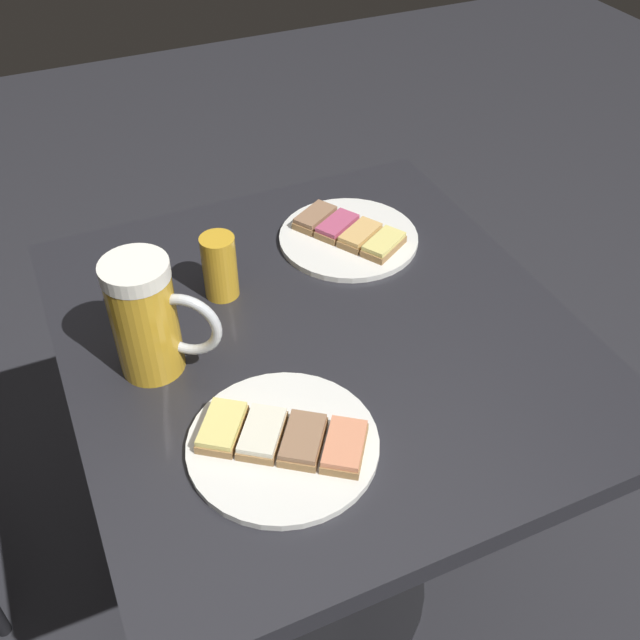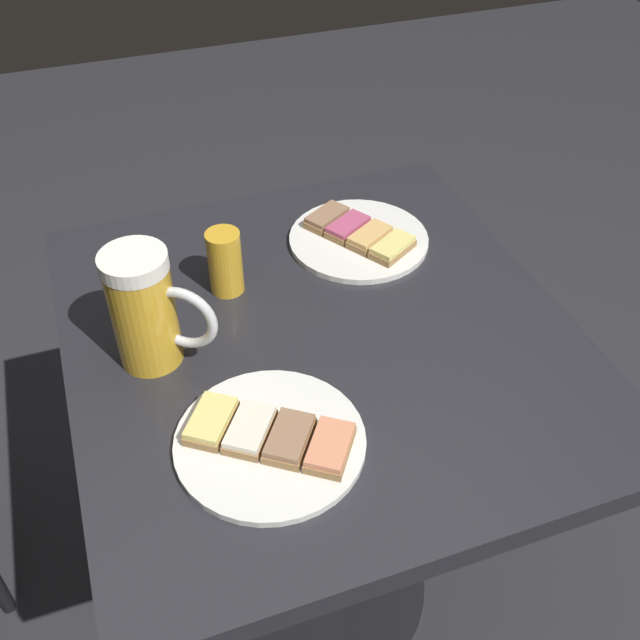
% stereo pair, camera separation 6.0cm
% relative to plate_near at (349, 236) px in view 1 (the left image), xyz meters
% --- Properties ---
extents(ground_plane, '(6.00, 6.00, 0.00)m').
position_rel_plate_near_xyz_m(ground_plane, '(-0.14, -0.19, -0.74)').
color(ground_plane, '#28282D').
extents(cafe_table, '(0.73, 0.78, 0.73)m').
position_rel_plate_near_xyz_m(cafe_table, '(-0.14, -0.19, -0.17)').
color(cafe_table, black).
rests_on(cafe_table, ground_plane).
extents(plate_near, '(0.23, 0.23, 0.03)m').
position_rel_plate_near_xyz_m(plate_near, '(0.00, 0.00, 0.00)').
color(plate_near, white).
rests_on(plate_near, cafe_table).
extents(plate_far, '(0.24, 0.24, 0.03)m').
position_rel_plate_near_xyz_m(plate_far, '(-0.27, -0.37, 0.00)').
color(plate_far, white).
rests_on(plate_far, cafe_table).
extents(beer_mug, '(0.14, 0.11, 0.18)m').
position_rel_plate_near_xyz_m(beer_mug, '(-0.37, -0.16, 0.08)').
color(beer_mug, gold).
rests_on(beer_mug, cafe_table).
extents(beer_glass_small, '(0.05, 0.05, 0.10)m').
position_rel_plate_near_xyz_m(beer_glass_small, '(-0.24, -0.05, 0.04)').
color(beer_glass_small, gold).
rests_on(beer_glass_small, cafe_table).
extents(salt_shaker, '(0.03, 0.03, 0.06)m').
position_rel_plate_near_xyz_m(salt_shaker, '(-0.38, -0.04, 0.02)').
color(salt_shaker, silver).
rests_on(salt_shaker, cafe_table).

